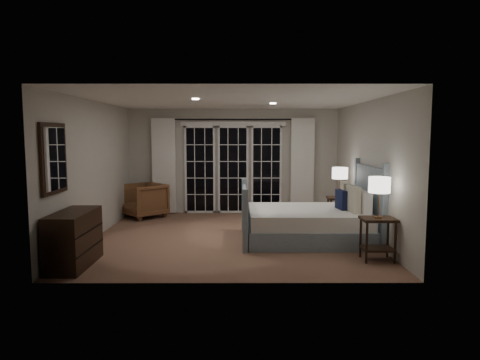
{
  "coord_description": "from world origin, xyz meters",
  "views": [
    {
      "loc": [
        0.14,
        -7.78,
        1.88
      ],
      "look_at": [
        0.16,
        0.1,
        1.05
      ],
      "focal_mm": 32.0,
      "sensor_mm": 36.0,
      "label": 1
    }
  ],
  "objects_px": {
    "lamp_right": "(340,173)",
    "nightstand_right": "(339,207)",
    "nightstand_left": "(378,232)",
    "lamp_left": "(379,185)",
    "dresser": "(74,239)",
    "bed": "(310,222)",
    "armchair": "(144,200)"
  },
  "relations": [
    {
      "from": "lamp_right",
      "to": "nightstand_left",
      "type": "bearing_deg",
      "value": -89.43
    },
    {
      "from": "nightstand_right",
      "to": "dresser",
      "type": "height_order",
      "value": "dresser"
    },
    {
      "from": "nightstand_left",
      "to": "lamp_right",
      "type": "height_order",
      "value": "lamp_right"
    },
    {
      "from": "lamp_left",
      "to": "armchair",
      "type": "distance_m",
      "value": 5.5
    },
    {
      "from": "nightstand_left",
      "to": "lamp_left",
      "type": "relative_size",
      "value": 1.06
    },
    {
      "from": "nightstand_left",
      "to": "dresser",
      "type": "height_order",
      "value": "dresser"
    },
    {
      "from": "dresser",
      "to": "nightstand_right",
      "type": "bearing_deg",
      "value": 30.91
    },
    {
      "from": "lamp_left",
      "to": "armchair",
      "type": "relative_size",
      "value": 0.71
    },
    {
      "from": "bed",
      "to": "nightstand_right",
      "type": "relative_size",
      "value": 3.72
    },
    {
      "from": "nightstand_left",
      "to": "lamp_left",
      "type": "bearing_deg",
      "value": 90.0
    },
    {
      "from": "nightstand_left",
      "to": "nightstand_right",
      "type": "relative_size",
      "value": 1.06
    },
    {
      "from": "bed",
      "to": "nightstand_left",
      "type": "height_order",
      "value": "bed"
    },
    {
      "from": "bed",
      "to": "armchair",
      "type": "xyz_separation_m",
      "value": [
        -3.46,
        2.16,
        0.06
      ]
    },
    {
      "from": "bed",
      "to": "lamp_right",
      "type": "height_order",
      "value": "bed"
    },
    {
      "from": "armchair",
      "to": "lamp_left",
      "type": "bearing_deg",
      "value": 8.19
    },
    {
      "from": "bed",
      "to": "nightstand_right",
      "type": "distance_m",
      "value": 1.39
    },
    {
      "from": "lamp_right",
      "to": "armchair",
      "type": "distance_m",
      "value": 4.42
    },
    {
      "from": "nightstand_left",
      "to": "lamp_left",
      "type": "height_order",
      "value": "lamp_left"
    },
    {
      "from": "bed",
      "to": "armchair",
      "type": "relative_size",
      "value": 2.65
    },
    {
      "from": "bed",
      "to": "nightstand_right",
      "type": "xyz_separation_m",
      "value": [
        0.78,
        1.14,
        0.07
      ]
    },
    {
      "from": "bed",
      "to": "lamp_left",
      "type": "distance_m",
      "value": 1.69
    },
    {
      "from": "nightstand_left",
      "to": "nightstand_right",
      "type": "height_order",
      "value": "nightstand_left"
    },
    {
      "from": "lamp_right",
      "to": "dresser",
      "type": "distance_m",
      "value": 5.21
    },
    {
      "from": "nightstand_right",
      "to": "lamp_left",
      "type": "height_order",
      "value": "lamp_left"
    },
    {
      "from": "bed",
      "to": "lamp_right",
      "type": "distance_m",
      "value": 1.58
    },
    {
      "from": "armchair",
      "to": "nightstand_right",
      "type": "bearing_deg",
      "value": 33.28
    },
    {
      "from": "nightstand_right",
      "to": "armchair",
      "type": "relative_size",
      "value": 0.71
    },
    {
      "from": "lamp_right",
      "to": "dresser",
      "type": "xyz_separation_m",
      "value": [
        -4.43,
        -2.65,
        -0.71
      ]
    },
    {
      "from": "nightstand_left",
      "to": "lamp_left",
      "type": "distance_m",
      "value": 0.71
    },
    {
      "from": "lamp_left",
      "to": "dresser",
      "type": "height_order",
      "value": "lamp_left"
    },
    {
      "from": "nightstand_left",
      "to": "armchair",
      "type": "xyz_separation_m",
      "value": [
        -4.26,
        3.4,
        -0.04
      ]
    },
    {
      "from": "lamp_right",
      "to": "nightstand_right",
      "type": "bearing_deg",
      "value": -172.87
    }
  ]
}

